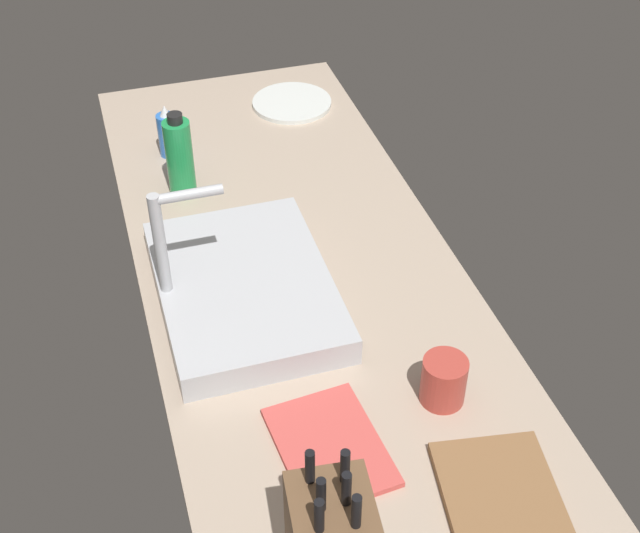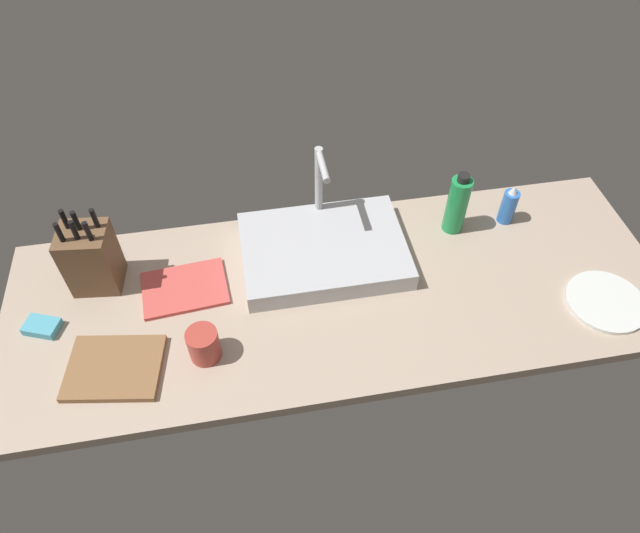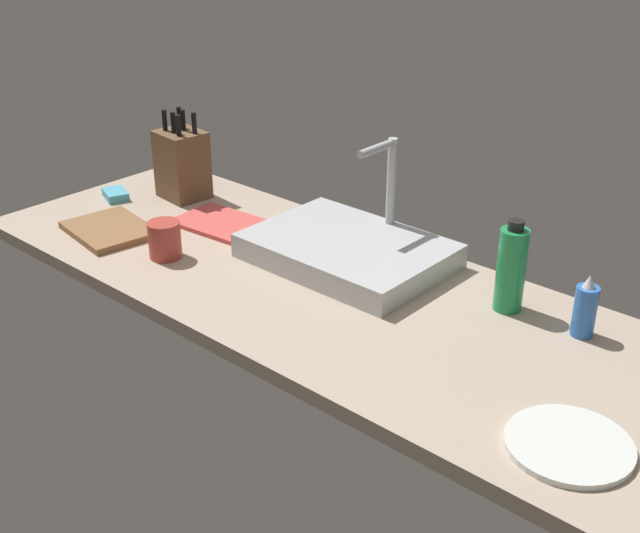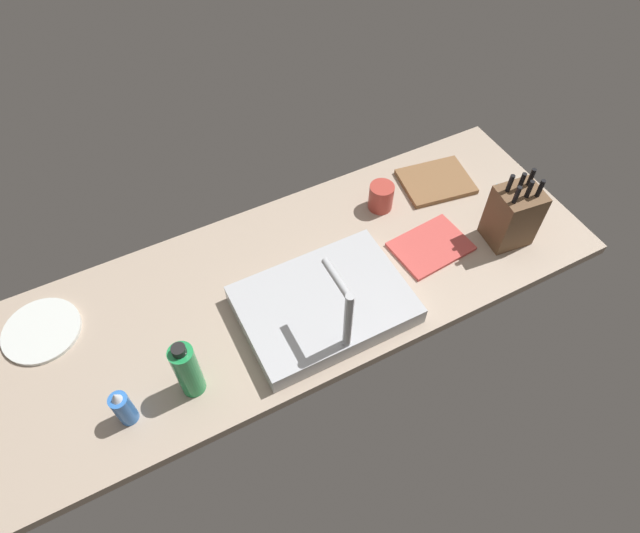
# 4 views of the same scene
# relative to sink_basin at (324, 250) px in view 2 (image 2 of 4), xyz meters

# --- Properties ---
(countertop_slab) EXTENTS (1.88, 0.67, 0.04)m
(countertop_slab) POSITION_rel_sink_basin_xyz_m (0.02, -0.13, -0.05)
(countertop_slab) COLOR tan
(countertop_slab) RESTS_ON ground
(sink_basin) EXTENTS (0.48, 0.34, 0.06)m
(sink_basin) POSITION_rel_sink_basin_xyz_m (0.00, 0.00, 0.00)
(sink_basin) COLOR #B7BABF
(sink_basin) RESTS_ON countertop_slab
(faucet) EXTENTS (0.06, 0.14, 0.29)m
(faucet) POSITION_rel_sink_basin_xyz_m (0.01, 0.14, 0.14)
(faucet) COLOR #B7BABF
(faucet) RESTS_ON countertop_slab
(knife_block) EXTENTS (0.14, 0.13, 0.26)m
(knife_block) POSITION_rel_sink_basin_xyz_m (-0.65, 0.02, 0.07)
(knife_block) COLOR brown
(knife_block) RESTS_ON countertop_slab
(cutting_board) EXTENTS (0.26, 0.22, 0.02)m
(cutting_board) POSITION_rel_sink_basin_xyz_m (-0.59, -0.29, -0.02)
(cutting_board) COLOR brown
(cutting_board) RESTS_ON countertop_slab
(soap_bottle) EXTENTS (0.05, 0.05, 0.14)m
(soap_bottle) POSITION_rel_sink_basin_xyz_m (0.59, 0.06, 0.03)
(soap_bottle) COLOR blue
(soap_bottle) RESTS_ON countertop_slab
(water_bottle) EXTENTS (0.06, 0.06, 0.21)m
(water_bottle) POSITION_rel_sink_basin_xyz_m (0.42, 0.05, 0.07)
(water_bottle) COLOR #1E8E47
(water_bottle) RESTS_ON countertop_slab
(dinner_plate) EXTENTS (0.22, 0.22, 0.01)m
(dinner_plate) POSITION_rel_sink_basin_xyz_m (0.75, -0.31, -0.02)
(dinner_plate) COLOR silver
(dinner_plate) RESTS_ON countertop_slab
(dish_towel) EXTENTS (0.25, 0.19, 0.01)m
(dish_towel) POSITION_rel_sink_basin_xyz_m (-0.41, -0.05, -0.02)
(dish_towel) COLOR #CC4C47
(dish_towel) RESTS_ON countertop_slab
(coffee_mug) EXTENTS (0.08, 0.08, 0.09)m
(coffee_mug) POSITION_rel_sink_basin_xyz_m (-0.36, -0.28, 0.02)
(coffee_mug) COLOR #B23D33
(coffee_mug) RESTS_ON countertop_slab
(dish_sponge) EXTENTS (0.11, 0.09, 0.02)m
(dish_sponge) POSITION_rel_sink_basin_xyz_m (-0.79, -0.12, -0.02)
(dish_sponge) COLOR #4CA3BC
(dish_sponge) RESTS_ON countertop_slab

